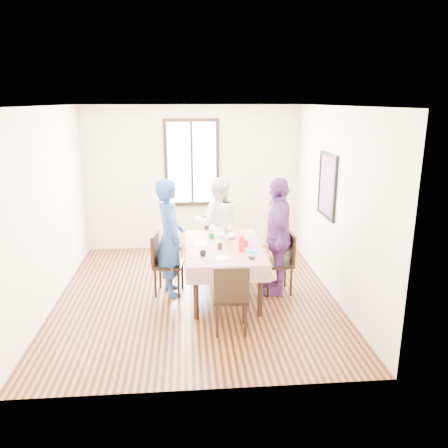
{
  "coord_description": "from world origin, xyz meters",
  "views": [
    {
      "loc": [
        -0.11,
        -6.07,
        2.77
      ],
      "look_at": [
        0.4,
        -0.09,
        1.1
      ],
      "focal_mm": 35.71,
      "sensor_mm": 36.0,
      "label": 1
    }
  ],
  "objects_px": {
    "chair_left": "(169,264)",
    "person_far": "(218,225)",
    "chair_near": "(231,297)",
    "person_right": "(277,236)",
    "chair_far": "(218,243)",
    "person_left": "(169,238)",
    "chair_right": "(277,263)",
    "dining_table": "(224,271)"
  },
  "relations": [
    {
      "from": "chair_left",
      "to": "person_far",
      "type": "relative_size",
      "value": 0.58
    },
    {
      "from": "chair_near",
      "to": "person_right",
      "type": "bearing_deg",
      "value": 58.76
    },
    {
      "from": "chair_near",
      "to": "chair_far",
      "type": "bearing_deg",
      "value": 93.89
    },
    {
      "from": "chair_near",
      "to": "person_left",
      "type": "xyz_separation_m",
      "value": [
        -0.78,
        1.2,
        0.4
      ]
    },
    {
      "from": "chair_far",
      "to": "person_left",
      "type": "xyz_separation_m",
      "value": [
        -0.78,
        -0.91,
        0.4
      ]
    },
    {
      "from": "person_left",
      "to": "person_far",
      "type": "bearing_deg",
      "value": -55.72
    },
    {
      "from": "chair_right",
      "to": "chair_far",
      "type": "xyz_separation_m",
      "value": [
        -0.8,
        1.01,
        0.0
      ]
    },
    {
      "from": "dining_table",
      "to": "person_far",
      "type": "xyz_separation_m",
      "value": [
        0.0,
        1.04,
        0.41
      ]
    },
    {
      "from": "chair_right",
      "to": "chair_left",
      "type": "bearing_deg",
      "value": 84.59
    },
    {
      "from": "chair_near",
      "to": "person_far",
      "type": "distance_m",
      "value": 2.13
    },
    {
      "from": "chair_left",
      "to": "person_left",
      "type": "relative_size",
      "value": 0.53
    },
    {
      "from": "person_far",
      "to": "person_right",
      "type": "xyz_separation_m",
      "value": [
        0.78,
        -0.99,
        0.08
      ]
    },
    {
      "from": "person_right",
      "to": "dining_table",
      "type": "bearing_deg",
      "value": -75.96
    },
    {
      "from": "chair_left",
      "to": "chair_near",
      "type": "bearing_deg",
      "value": 42.22
    },
    {
      "from": "chair_right",
      "to": "chair_far",
      "type": "bearing_deg",
      "value": 36.41
    },
    {
      "from": "dining_table",
      "to": "chair_left",
      "type": "height_order",
      "value": "chair_left"
    },
    {
      "from": "chair_right",
      "to": "chair_far",
      "type": "height_order",
      "value": "same"
    },
    {
      "from": "dining_table",
      "to": "person_far",
      "type": "bearing_deg",
      "value": 90.0
    },
    {
      "from": "chair_left",
      "to": "chair_far",
      "type": "height_order",
      "value": "same"
    },
    {
      "from": "person_far",
      "to": "dining_table",
      "type": "bearing_deg",
      "value": 97.75
    },
    {
      "from": "chair_far",
      "to": "dining_table",
      "type": "bearing_deg",
      "value": 86.21
    },
    {
      "from": "dining_table",
      "to": "person_right",
      "type": "xyz_separation_m",
      "value": [
        0.78,
        0.05,
        0.49
      ]
    },
    {
      "from": "chair_near",
      "to": "person_left",
      "type": "relative_size",
      "value": 0.53
    },
    {
      "from": "chair_right",
      "to": "chair_near",
      "type": "xyz_separation_m",
      "value": [
        -0.8,
        -1.11,
        0.0
      ]
    },
    {
      "from": "chair_right",
      "to": "person_left",
      "type": "height_order",
      "value": "person_left"
    },
    {
      "from": "chair_near",
      "to": "dining_table",
      "type": "bearing_deg",
      "value": 93.89
    },
    {
      "from": "chair_far",
      "to": "chair_left",
      "type": "bearing_deg",
      "value": 45.02
    },
    {
      "from": "chair_left",
      "to": "person_far",
      "type": "bearing_deg",
      "value": 146.79
    },
    {
      "from": "chair_right",
      "to": "chair_far",
      "type": "relative_size",
      "value": 1.0
    },
    {
      "from": "dining_table",
      "to": "chair_far",
      "type": "bearing_deg",
      "value": 90.0
    },
    {
      "from": "chair_right",
      "to": "person_far",
      "type": "xyz_separation_m",
      "value": [
        -0.8,
        0.99,
        0.33
      ]
    },
    {
      "from": "dining_table",
      "to": "chair_left",
      "type": "distance_m",
      "value": 0.82
    },
    {
      "from": "dining_table",
      "to": "person_far",
      "type": "distance_m",
      "value": 1.12
    },
    {
      "from": "dining_table",
      "to": "person_left",
      "type": "distance_m",
      "value": 0.93
    },
    {
      "from": "person_right",
      "to": "chair_near",
      "type": "bearing_deg",
      "value": -24.63
    },
    {
      "from": "dining_table",
      "to": "person_right",
      "type": "bearing_deg",
      "value": 3.54
    },
    {
      "from": "chair_near",
      "to": "person_far",
      "type": "relative_size",
      "value": 0.58
    },
    {
      "from": "dining_table",
      "to": "chair_far",
      "type": "xyz_separation_m",
      "value": [
        0.0,
        1.06,
        0.08
      ]
    },
    {
      "from": "chair_near",
      "to": "chair_right",
      "type": "bearing_deg",
      "value": 58.03
    },
    {
      "from": "chair_left",
      "to": "chair_right",
      "type": "bearing_deg",
      "value": 95.15
    },
    {
      "from": "chair_left",
      "to": "person_left",
      "type": "bearing_deg",
      "value": 98.59
    },
    {
      "from": "chair_right",
      "to": "person_far",
      "type": "bearing_deg",
      "value": 36.94
    }
  ]
}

